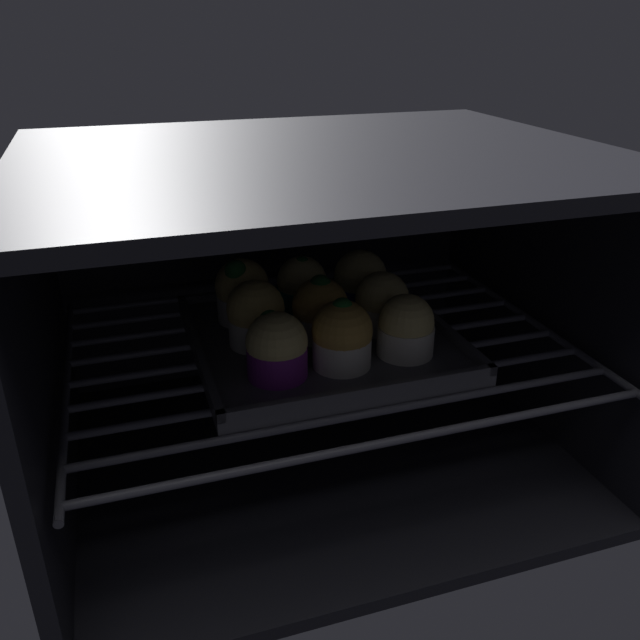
{
  "coord_description": "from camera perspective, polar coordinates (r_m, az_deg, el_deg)",
  "views": [
    {
      "loc": [
        -20.12,
        -40.25,
        47.54
      ],
      "look_at": [
        0.0,
        21.86,
        17.1
      ],
      "focal_mm": 36.66,
      "sensor_mm": 36.0,
      "label": 1
    }
  ],
  "objects": [
    {
      "name": "baking_tray",
      "position": [
        0.73,
        0.0,
        -1.7
      ],
      "size": [
        27.89,
        27.89,
        2.2
      ],
      "color": "#4C4C51",
      "rests_on": "oven_rack"
    },
    {
      "name": "muffin_row0_col0",
      "position": [
        0.64,
        -3.81,
        -2.45
      ],
      "size": [
        6.08,
        6.08,
        6.71
      ],
      "color": "#7A238C",
      "rests_on": "baking_tray"
    },
    {
      "name": "muffin_row0_col1",
      "position": [
        0.65,
        1.62,
        -1.49
      ],
      "size": [
        6.17,
        6.17,
        7.41
      ],
      "color": "silver",
      "rests_on": "baking_tray"
    },
    {
      "name": "oven_cavity",
      "position": [
        0.76,
        -1.02,
        1.27
      ],
      "size": [
        59.0,
        47.0,
        37.0
      ],
      "color": "black",
      "rests_on": "ground"
    },
    {
      "name": "muffin_row1_col0",
      "position": [
        0.7,
        -5.61,
        0.39
      ],
      "size": [
        6.24,
        6.24,
        7.24
      ],
      "color": "silver",
      "rests_on": "baking_tray"
    },
    {
      "name": "muffin_row2_col0",
      "position": [
        0.76,
        -6.82,
        2.49
      ],
      "size": [
        6.25,
        6.25,
        7.8
      ],
      "color": "silver",
      "rests_on": "baking_tray"
    },
    {
      "name": "muffin_row1_col1",
      "position": [
        0.71,
        -0.15,
        0.84
      ],
      "size": [
        6.23,
        6.23,
        7.25
      ],
      "color": "silver",
      "rests_on": "baking_tray"
    },
    {
      "name": "muffin_row2_col1",
      "position": [
        0.78,
        -1.75,
        2.91
      ],
      "size": [
        5.98,
        5.98,
        6.99
      ],
      "color": "#0C8C84",
      "rests_on": "baking_tray"
    },
    {
      "name": "muffin_row1_col2",
      "position": [
        0.74,
        5.42,
        1.4
      ],
      "size": [
        6.05,
        6.05,
        6.74
      ],
      "color": "silver",
      "rests_on": "baking_tray"
    },
    {
      "name": "oven_rack",
      "position": [
        0.74,
        -0.03,
        -2.42
      ],
      "size": [
        54.8,
        42.0,
        0.8
      ],
      "color": "#51515B",
      "rests_on": "oven_cavity"
    },
    {
      "name": "muffin_row2_col2",
      "position": [
        0.79,
        3.52,
        3.39
      ],
      "size": [
        6.45,
        6.45,
        7.03
      ],
      "color": "#1928B7",
      "rests_on": "baking_tray"
    },
    {
      "name": "muffin_row0_col2",
      "position": [
        0.68,
        7.52,
        -0.69
      ],
      "size": [
        5.98,
        5.98,
        6.58
      ],
      "color": "silver",
      "rests_on": "baking_tray"
    }
  ]
}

